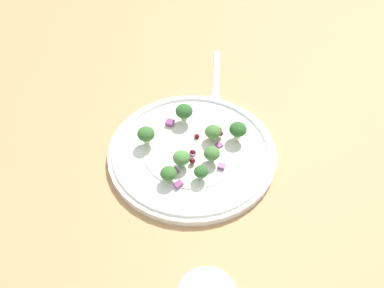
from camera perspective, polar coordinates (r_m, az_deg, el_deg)
ground_plane at (r=71.82cm, az=1.41°, el=-0.72°), size 180.00×180.00×2.00cm
plate at (r=68.93cm, az=0.00°, el=-1.04°), size 28.11×28.11×1.70cm
dressing_pool at (r=68.60cm, az=0.00°, el=-0.80°), size 16.30×16.30×0.20cm
broccoli_floret_0 at (r=63.24cm, az=-3.27°, el=-4.12°), size 2.57×2.57×2.60cm
broccoli_floret_1 at (r=68.35cm, az=-6.39°, el=1.35°), size 2.90×2.90×2.94cm
broccoli_floret_2 at (r=63.31cm, az=1.27°, el=-3.89°), size 2.22×2.22×2.24cm
broccoli_floret_3 at (r=65.45cm, az=2.76°, el=-1.35°), size 2.61×2.61×2.64cm
broccoli_floret_4 at (r=64.87cm, az=-1.47°, el=-1.96°), size 2.75×2.75×2.78cm
broccoli_floret_5 at (r=71.70cm, az=-1.11°, el=4.53°), size 3.00×3.00×3.03cm
broccoli_floret_6 at (r=69.06cm, az=6.39°, el=1.99°), size 2.95×2.95×2.98cm
broccoli_floret_7 at (r=68.96cm, az=2.94°, el=1.66°), size 2.76×2.76×2.79cm
cranberry_0 at (r=67.46cm, az=-0.01°, el=-1.18°), size 0.98×0.98×0.98cm
cranberry_1 at (r=70.01cm, az=3.94°, el=1.46°), size 0.97×0.97×0.97cm
cranberry_2 at (r=71.36cm, az=3.84°, el=2.04°), size 0.74×0.74×0.74cm
cranberry_3 at (r=69.93cm, az=0.56°, el=0.90°), size 0.90×0.90×0.90cm
cranberry_4 at (r=65.90cm, az=0.06°, el=-2.37°), size 0.96×0.96×0.96cm
onion_bit_0 at (r=65.80cm, az=4.12°, el=-3.08°), size 1.26×1.17×0.59cm
onion_bit_1 at (r=65.29cm, az=-2.40°, el=-3.81°), size 1.51×1.49×0.47cm
onion_bit_2 at (r=67.27cm, az=0.38°, el=-1.39°), size 0.99×1.13×0.36cm
onion_bit_3 at (r=63.56cm, az=-1.91°, el=-5.59°), size 1.43×1.62×0.43cm
onion_bit_4 at (r=72.34cm, az=-3.08°, el=3.01°), size 1.52×1.51×0.52cm
onion_bit_5 at (r=69.39cm, az=3.88°, el=0.00°), size 1.42×1.36×0.52cm
fork at (r=83.82cm, az=3.33°, el=8.67°), size 8.86×17.85×0.50cm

